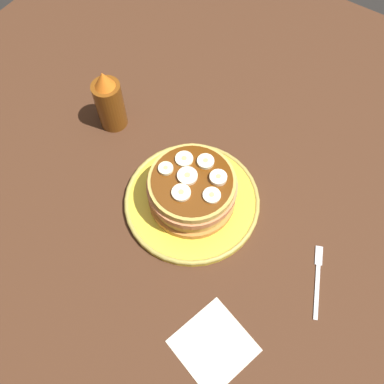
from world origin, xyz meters
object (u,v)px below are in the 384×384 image
syrup_bottle (109,102)px  banana_slice_4 (205,161)px  banana_slice_0 (188,175)px  banana_slice_3 (218,178)px  banana_slice_1 (181,193)px  banana_slice_2 (212,195)px  napkin (214,346)px  banana_slice_5 (166,169)px  pancake_stack (192,190)px  banana_slice_6 (184,159)px  fork (318,277)px  plate (192,201)px

syrup_bottle → banana_slice_4: bearing=174.2°
banana_slice_0 → banana_slice_3: size_ratio=1.17×
banana_slice_1 → banana_slice_2: banana_slice_1 is taller
banana_slice_1 → banana_slice_2: (-4.51, -2.47, -0.05)cm
banana_slice_0 → napkin: (-18.12, 19.42, -8.76)cm
banana_slice_3 → banana_slice_4: banana_slice_3 is taller
syrup_bottle → banana_slice_1: bearing=157.7°
banana_slice_4 → banana_slice_5: size_ratio=1.14×
napkin → pancake_stack: bearing=-48.4°
banana_slice_0 → banana_slice_1: 3.53cm
banana_slice_3 → banana_slice_5: size_ratio=1.15×
banana_slice_6 → fork: 30.63cm
pancake_stack → napkin: pancake_stack is taller
banana_slice_2 → banana_slice_3: (0.88, -3.40, 0.17)cm
napkin → banana_slice_3: bearing=-58.2°
banana_slice_1 → banana_slice_3: (-3.63, -5.87, 0.11)cm
pancake_stack → syrup_bottle: bearing=-15.3°
pancake_stack → banana_slice_0: bearing=-7.8°
banana_slice_1 → fork: size_ratio=0.26×
plate → pancake_stack: size_ratio=1.52×
plate → syrup_bottle: 25.66cm
banana_slice_1 → napkin: (-17.21, 16.02, -8.71)cm
banana_slice_3 → banana_slice_0: bearing=28.5°
plate → banana_slice_1: (0.04, 3.22, 8.03)cm
pancake_stack → banana_slice_5: 6.38cm
fork → syrup_bottle: 50.86cm
pancake_stack → fork: 26.29cm
banana_slice_6 → syrup_bottle: 21.29cm
banana_slice_2 → fork: 23.12cm
banana_slice_2 → fork: banana_slice_2 is taller
banana_slice_1 → banana_slice_6: 6.72cm
banana_slice_2 → napkin: (-12.70, 18.49, -8.66)cm
napkin → syrup_bottle: (41.32, -25.90, 6.19)cm
pancake_stack → syrup_bottle: size_ratio=1.17×
banana_slice_2 → banana_slice_4: bearing=-46.9°
banana_slice_2 → syrup_bottle: 29.67cm
banana_slice_1 → banana_slice_6: (3.36, -5.82, -0.06)cm
banana_slice_6 → napkin: (-20.56, 21.84, -8.65)cm
banana_slice_1 → syrup_bottle: bearing=-22.3°
banana_slice_0 → banana_slice_4: same height
pancake_stack → banana_slice_6: (3.45, -2.55, 3.87)cm
banana_slice_2 → banana_slice_1: bearing=28.7°
banana_slice_2 → banana_slice_3: banana_slice_3 is taller
pancake_stack → fork: (-25.86, -0.15, -4.68)cm
banana_slice_0 → fork: bearing=-180.0°
banana_slice_3 → banana_slice_5: 9.16cm
banana_slice_0 → banana_slice_5: bearing=14.3°
banana_slice_0 → banana_slice_5: size_ratio=1.34×
banana_slice_5 → fork: 32.01cm
banana_slice_1 → fork: bearing=-172.5°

